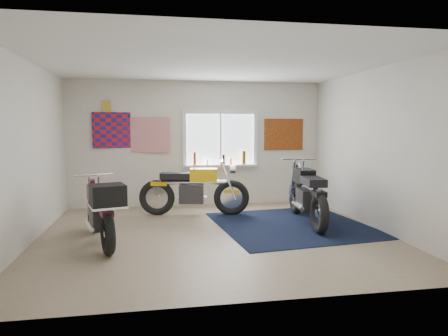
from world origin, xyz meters
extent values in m
plane|color=#9E896B|center=(0.00, 0.00, 0.00)|extent=(5.50, 5.50, 0.00)
plane|color=white|center=(0.00, 0.00, 2.70)|extent=(5.50, 5.50, 0.00)
plane|color=silver|center=(0.00, 2.50, 1.35)|extent=(5.50, 0.00, 5.50)
plane|color=silver|center=(0.00, -2.50, 1.35)|extent=(5.50, 0.00, 5.50)
plane|color=silver|center=(-2.75, 0.00, 1.35)|extent=(0.00, 5.00, 5.00)
plane|color=silver|center=(2.75, 0.00, 1.35)|extent=(0.00, 5.00, 5.00)
cube|color=black|center=(1.43, 0.40, 0.01)|extent=(2.77, 2.86, 0.01)
cube|color=white|center=(0.50, 2.48, 1.45)|extent=(1.50, 0.02, 1.10)
cube|color=white|center=(0.50, 2.47, 2.04)|extent=(1.66, 0.06, 0.08)
cube|color=white|center=(0.50, 2.47, 0.86)|extent=(1.66, 0.06, 0.08)
cube|color=white|center=(-0.29, 2.47, 1.45)|extent=(0.08, 0.06, 1.10)
cube|color=white|center=(1.29, 2.47, 1.45)|extent=(0.08, 0.06, 1.10)
cube|color=white|center=(0.50, 2.47, 1.45)|extent=(0.04, 0.06, 1.10)
cube|color=white|center=(0.50, 2.41, 0.88)|extent=(1.60, 0.16, 0.04)
cylinder|color=maroon|center=(-0.08, 2.40, 1.04)|extent=(0.07, 0.07, 0.28)
cylinder|color=white|center=(0.20, 2.40, 0.96)|extent=(0.06, 0.06, 0.12)
cylinder|color=black|center=(0.56, 2.40, 1.01)|extent=(0.06, 0.06, 0.22)
cylinder|color=#C88D17|center=(0.72, 2.40, 0.97)|extent=(0.05, 0.05, 0.14)
cylinder|color=brown|center=(1.01, 2.40, 1.05)|extent=(0.09, 0.09, 0.30)
plane|color=red|center=(-1.70, 2.48, 1.65)|extent=(1.00, 0.07, 1.00)
plane|color=red|center=(-1.05, 2.46, 1.55)|extent=(0.90, 0.09, 0.90)
cube|color=gold|center=(-1.90, 2.48, 2.15)|extent=(0.18, 0.02, 0.24)
cube|color=#A54C14|center=(1.95, 2.48, 1.55)|extent=(0.90, 0.03, 0.70)
torus|color=black|center=(0.54, 1.38, 0.34)|extent=(0.71, 0.25, 0.70)
torus|color=black|center=(-0.90, 1.62, 0.34)|extent=(0.71, 0.25, 0.70)
cylinder|color=white|center=(0.54, 1.38, 0.34)|extent=(0.13, 0.12, 0.11)
cylinder|color=white|center=(-0.90, 1.62, 0.34)|extent=(0.13, 0.12, 0.11)
cylinder|color=white|center=(-0.18, 1.50, 0.65)|extent=(1.31, 0.31, 0.09)
cube|color=#29282B|center=(-0.23, 1.51, 0.42)|extent=(0.51, 0.37, 0.35)
cylinder|color=white|center=(-0.20, 1.67, 0.31)|extent=(0.58, 0.17, 0.07)
cube|color=#F2B50C|center=(0.00, 1.47, 0.79)|extent=(0.56, 0.35, 0.25)
cube|color=black|center=(-0.54, 1.56, 0.77)|extent=(0.61, 0.38, 0.13)
cube|color=#F2B50C|center=(-0.85, 1.61, 0.63)|extent=(0.34, 0.22, 0.08)
cube|color=#F2B50C|center=(0.54, 1.38, 0.47)|extent=(0.31, 0.19, 0.05)
cylinder|color=white|center=(0.35, 1.41, 1.06)|extent=(0.14, 0.64, 0.04)
cylinder|color=white|center=(0.56, 1.38, 0.90)|extent=(0.13, 0.18, 0.17)
torus|color=black|center=(1.82, 1.28, 0.34)|extent=(0.21, 0.69, 0.68)
torus|color=black|center=(1.68, -0.23, 0.34)|extent=(0.21, 0.69, 0.68)
cylinder|color=white|center=(1.82, 1.28, 0.34)|extent=(0.12, 0.13, 0.12)
cylinder|color=white|center=(1.68, -0.23, 0.34)|extent=(0.12, 0.13, 0.12)
cylinder|color=white|center=(1.75, 0.52, 0.67)|extent=(0.23, 1.37, 0.10)
cube|color=#29282B|center=(1.74, 0.47, 0.43)|extent=(0.35, 0.52, 0.37)
cylinder|color=white|center=(1.57, 0.49, 0.33)|extent=(0.13, 0.60, 0.08)
cube|color=black|center=(1.77, 0.72, 0.83)|extent=(0.33, 0.57, 0.26)
cube|color=black|center=(1.71, 0.15, 0.80)|extent=(0.36, 0.62, 0.13)
cube|color=black|center=(1.68, -0.18, 0.65)|extent=(0.21, 0.34, 0.09)
cube|color=black|center=(1.82, 1.28, 0.47)|extent=(0.18, 0.32, 0.05)
cylinder|color=white|center=(1.81, 1.09, 1.11)|extent=(0.67, 0.11, 0.04)
cylinder|color=white|center=(1.83, 1.30, 0.93)|extent=(0.18, 0.13, 0.17)
torus|color=black|center=(-1.94, 0.51, 0.30)|extent=(0.29, 0.63, 0.62)
torus|color=black|center=(-1.56, -0.76, 0.30)|extent=(0.29, 0.63, 0.62)
cylinder|color=white|center=(-1.94, 0.51, 0.30)|extent=(0.12, 0.13, 0.10)
cylinder|color=white|center=(-1.56, -0.76, 0.30)|extent=(0.12, 0.13, 0.10)
cylinder|color=white|center=(-1.75, -0.12, 0.59)|extent=(0.42, 1.17, 0.09)
cube|color=#29282B|center=(-1.74, -0.17, 0.38)|extent=(0.37, 0.48, 0.32)
cylinder|color=white|center=(-1.88, -0.21, 0.28)|extent=(0.21, 0.52, 0.07)
cube|color=#3B0917|center=(-1.80, 0.04, 0.72)|extent=(0.37, 0.52, 0.23)
cube|color=black|center=(-1.66, -0.44, 0.70)|extent=(0.40, 0.57, 0.11)
cube|color=#3B0917|center=(-1.58, -0.71, 0.57)|extent=(0.23, 0.32, 0.08)
cube|color=#3B0917|center=(-1.94, 0.51, 0.42)|extent=(0.20, 0.29, 0.05)
cylinder|color=white|center=(-1.89, 0.35, 0.97)|extent=(0.57, 0.20, 0.03)
cylinder|color=white|center=(-1.94, 0.53, 0.82)|extent=(0.17, 0.13, 0.15)
cube|color=black|center=(-1.54, -0.85, 0.83)|extent=(0.52, 0.50, 0.28)
camera|label=1|loc=(-0.92, -6.18, 1.74)|focal=32.00mm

